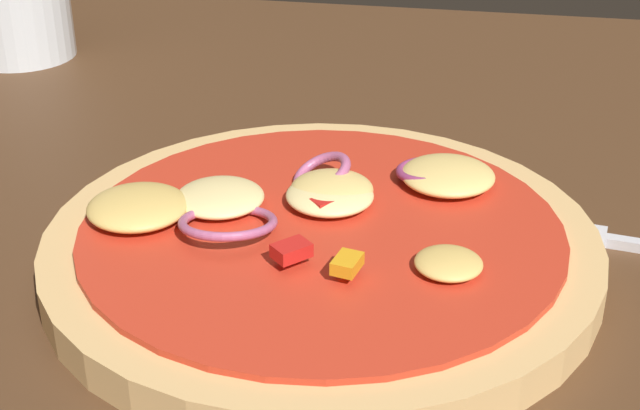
{
  "coord_description": "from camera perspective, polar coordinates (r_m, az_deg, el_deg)",
  "views": [
    {
      "loc": [
        0.07,
        -0.37,
        0.25
      ],
      "look_at": [
        -0.0,
        0.01,
        0.05
      ],
      "focal_mm": 52.64,
      "sensor_mm": 36.0,
      "label": 1
    }
  ],
  "objects": [
    {
      "name": "dining_table",
      "position": [
        0.44,
        0.33,
        -4.44
      ],
      "size": [
        1.27,
        0.82,
        0.03
      ],
      "color": "#4C301C",
      "rests_on": "ground"
    },
    {
      "name": "pizza",
      "position": [
        0.42,
        -0.55,
        -2.21
      ],
      "size": [
        0.25,
        0.25,
        0.03
      ],
      "color": "tan",
      "rests_on": "dining_table"
    }
  ]
}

